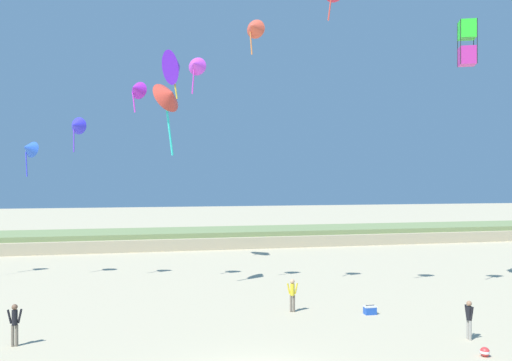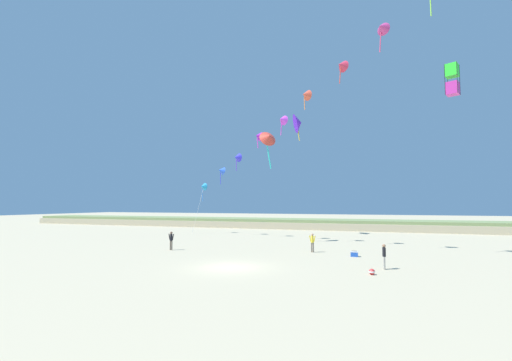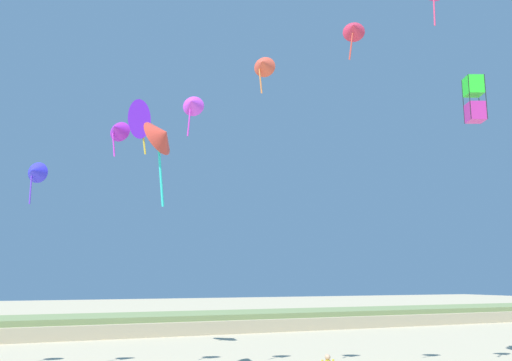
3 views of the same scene
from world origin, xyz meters
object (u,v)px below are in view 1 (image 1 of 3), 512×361
Objects in this scene: person_near_left at (15,322)px; large_kite_mid_trail at (175,67)px; large_kite_low_lead at (169,96)px; large_kite_high_solo at (467,43)px; beach_cooler at (370,310)px; person_near_right at (292,293)px; beach_ball at (485,352)px; person_mid_center at (469,317)px.

large_kite_mid_trail reaches higher than person_near_left.
large_kite_mid_trail reaches higher than large_kite_low_lead.
beach_cooler is (-8.21, -3.94, -14.73)m from large_kite_high_solo.
person_near_right reaches higher than beach_ball.
person_near_left is 0.63× the size of large_kite_high_solo.
beach_cooler is at bearing -154.33° from large_kite_high_solo.
person_near_right is 0.62× the size of large_kite_high_solo.
person_mid_center is 2.31m from beach_ball.
large_kite_high_solo is 19.58m from beach_ball.
beach_cooler is (3.61, -1.35, -0.75)m from person_near_right.
person_mid_center is 5.42m from beach_cooler.
large_kite_mid_trail is 10.71× the size of beach_ball.
large_kite_mid_trail is (-4.56, 15.84, 14.46)m from person_near_right.
large_kite_mid_trail is (1.20, 10.16, 3.81)m from large_kite_low_lead.
large_kite_low_lead is (-11.53, 11.95, 10.67)m from person_mid_center.
large_kite_low_lead is 21.04m from beach_ball.
person_near_left is 12.84m from person_near_right.
person_near_right is 3.92m from beach_cooler.
person_near_right is 18.49m from large_kite_high_solo.
beach_cooler is at bearing -36.85° from large_kite_low_lead.
large_kite_low_lead is 1.68× the size of large_kite_high_solo.
large_kite_mid_trail is at bearing 66.93° from person_near_left.
large_kite_mid_trail is at bearing 106.07° from person_near_right.
large_kite_low_lead is at bearing 51.60° from person_near_left.
large_kite_low_lead is at bearing -96.74° from large_kite_mid_trail.
person_near_left reaches higher than person_near_right.
large_kite_low_lead is 1.17× the size of large_kite_mid_trail.
beach_ball is (17.54, -5.47, -0.80)m from person_near_left.
beach_ball is (-6.80, -10.92, -14.76)m from large_kite_high_solo.
person_mid_center is 2.82× the size of beach_cooler.
large_kite_mid_trail is 1.44× the size of large_kite_high_solo.
person_near_right is 8.52m from person_mid_center.
person_near_left is at bearing 162.69° from beach_ball.
person_mid_center is at bearing -66.30° from beach_cooler.
person_mid_center is at bearing -10.58° from person_near_left.
person_mid_center is 0.36× the size of large_kite_low_lead.
large_kite_mid_trail is 30.12m from beach_ball.
large_kite_low_lead is at bearing 143.15° from beach_cooler.
large_kite_high_solo is at bearing 12.62° from person_near_left.
large_kite_mid_trail is 6.72× the size of beach_cooler.
large_kite_high_solo reaches higher than beach_cooler.
person_mid_center is 0.60× the size of large_kite_high_solo.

